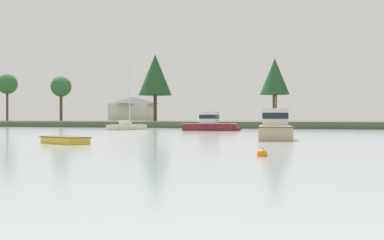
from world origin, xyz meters
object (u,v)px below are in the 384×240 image
object	(u,v)px
cruiser_maroon	(215,127)
sailboat_cream	(127,128)
cruiser_sand	(275,133)
dinghy_yellow	(65,141)
mooring_buoy_orange	(262,154)

from	to	relation	value
cruiser_maroon	sailboat_cream	distance (m)	13.48
cruiser_sand	dinghy_yellow	size ratio (longest dim) A/B	2.04
cruiser_sand	sailboat_cream	xyz separation A→B (m)	(-27.30, 25.44, -0.29)
cruiser_sand	cruiser_maroon	world-z (taller)	cruiser_maroon
mooring_buoy_orange	dinghy_yellow	bearing A→B (deg)	156.92
cruiser_sand	cruiser_maroon	size ratio (longest dim) A/B	1.06
mooring_buoy_orange	cruiser_sand	bearing A→B (deg)	100.99
cruiser_sand	mooring_buoy_orange	world-z (taller)	cruiser_sand
cruiser_sand	cruiser_maroon	distance (m)	28.64
cruiser_maroon	dinghy_yellow	bearing A→B (deg)	-85.70
cruiser_sand	sailboat_cream	size ratio (longest dim) A/B	0.87
dinghy_yellow	mooring_buoy_orange	distance (m)	15.91
cruiser_sand	dinghy_yellow	distance (m)	16.62
sailboat_cream	dinghy_yellow	world-z (taller)	sailboat_cream
cruiser_maroon	mooring_buoy_orange	world-z (taller)	cruiser_maroon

